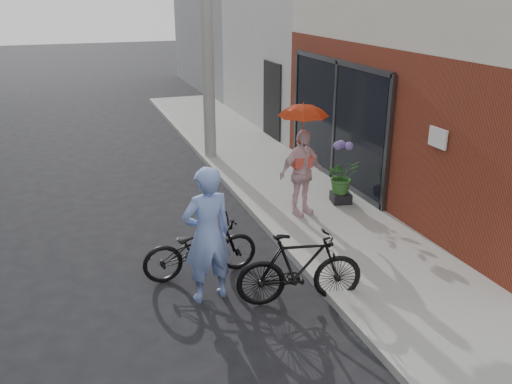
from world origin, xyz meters
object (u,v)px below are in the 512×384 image
bike_left (200,248)px  kimono_woman (301,173)px  planter (341,197)px  officer (207,235)px  utility_pole (206,11)px  bike_right (300,268)px

bike_left → kimono_woman: (2.20, 1.39, 0.46)m
kimono_woman → planter: bearing=0.5°
officer → bike_left: bearing=-103.5°
utility_pole → bike_right: 7.34m
officer → kimono_woman: bearing=-146.8°
utility_pole → bike_left: bearing=-106.5°
bike_left → bike_right: size_ratio=1.00×
kimono_woman → planter: (0.96, 0.26, -0.69)m
kimono_woman → utility_pole: bearing=83.1°
bike_right → planter: 3.53m
kimono_woman → planter: size_ratio=4.39×
utility_pole → kimono_woman: (0.56, -4.13, -2.60)m
kimono_woman → planter: kimono_woman is taller
planter → utility_pole: bearing=111.6°
utility_pole → officer: bearing=-105.3°
bike_left → bike_right: bearing=-139.1°
planter → bike_right: bearing=-126.9°
officer → bike_right: officer is taller
utility_pole → kimono_woman: bearing=-82.2°
officer → bike_right: size_ratio=1.11×
utility_pole → officer: (-1.69, -6.17, -2.56)m
officer → bike_right: 1.29m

